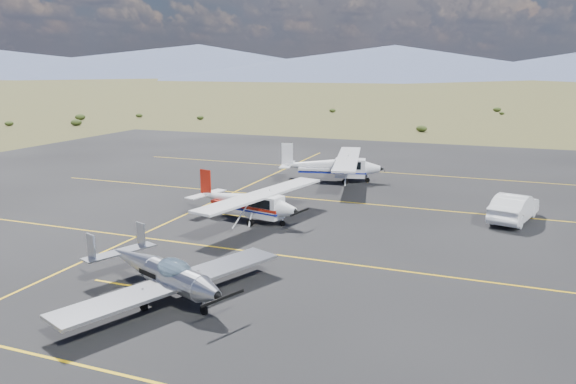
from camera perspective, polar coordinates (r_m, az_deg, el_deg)
The scene contains 6 objects.
ground at distance 24.75m, azimuth -6.52°, elevation -7.35°, with size 1600.00×1600.00×0.00m, color #383D1C.
apron at distance 30.81m, azimuth -0.48°, elevation -3.22°, with size 72.00×72.00×0.02m, color black.
aircraft_low_wing at distance 21.49m, azimuth -12.50°, elevation -8.01°, with size 6.81×9.08×2.01m.
aircraft_cessna at distance 31.29m, azimuth -4.14°, elevation -0.86°, with size 6.43×10.05×2.54m.
aircraft_plain at distance 41.79m, azimuth 4.55°, elevation 2.74°, with size 7.04×11.10×2.80m.
sedan at distance 33.50m, azimuth 21.98°, elevation -1.46°, with size 1.65×4.73×1.56m, color white.
Camera 1 is at (10.94, -20.53, 8.46)m, focal length 35.00 mm.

